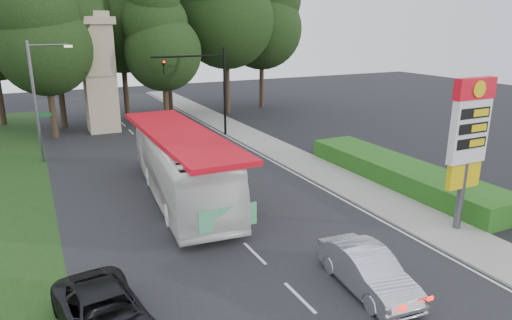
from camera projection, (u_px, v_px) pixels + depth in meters
name	position (u px, v px, depth m)	size (l,w,h in m)	color
ground	(308.00, 306.00, 15.06)	(120.00, 120.00, 0.00)	black
road_surface	(192.00, 192.00, 25.39)	(14.00, 80.00, 0.02)	black
sidewalk_right	(320.00, 170.00, 28.97)	(3.00, 80.00, 0.12)	gray
grass_verge_left	(3.00, 185.00, 26.54)	(5.00, 50.00, 0.02)	#193814
hedge	(401.00, 173.00, 26.64)	(3.00, 14.00, 1.20)	#1D5015
gas_station_pylon	(469.00, 134.00, 19.41)	(2.10, 0.45, 6.85)	#59595E
traffic_signal_mast	(209.00, 80.00, 36.80)	(6.10, 0.35, 7.20)	black
streetlight_signs	(38.00, 97.00, 29.79)	(2.75, 0.98, 8.00)	#59595E
monument	(99.00, 72.00, 38.59)	(3.00, 3.00, 10.05)	tan
tree_center_right	(119.00, 2.00, 42.49)	(9.24, 9.24, 18.15)	#2D2116
tree_east_near	(166.00, 18.00, 46.70)	(8.12, 8.12, 15.95)	#2D2116
tree_east_mid	(226.00, 0.00, 44.90)	(9.52, 9.52, 18.70)	#2D2116
tree_far_east	(262.00, 11.00, 49.02)	(8.68, 8.68, 17.05)	#2D2116
tree_monument_left	(42.00, 29.00, 35.03)	(7.28, 7.28, 14.30)	#2D2116
tree_monument_right	(162.00, 36.00, 39.66)	(6.72, 6.72, 13.20)	#2D2116
transit_bus	(181.00, 165.00, 24.08)	(3.03, 12.96, 3.61)	white
sedan_silver	(368.00, 270.00, 15.82)	(1.57, 4.51, 1.49)	#B7B9BF
suv_charcoal	(104.00, 315.00, 13.48)	(2.29, 4.97, 1.38)	black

